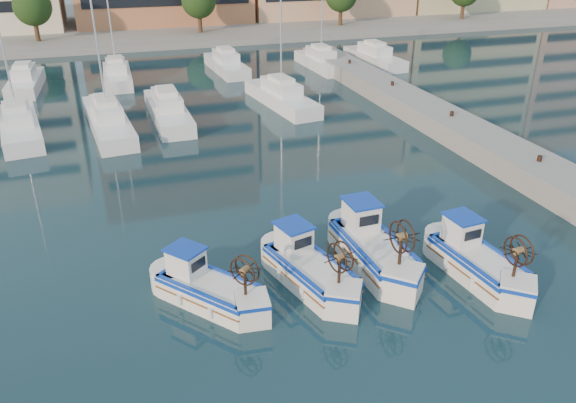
% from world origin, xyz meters
% --- Properties ---
extents(ground, '(300.00, 300.00, 0.00)m').
position_xyz_m(ground, '(0.00, 0.00, 0.00)').
color(ground, '#1B3D48').
rests_on(ground, ground).
extents(quay, '(3.00, 60.00, 1.20)m').
position_xyz_m(quay, '(13.00, 8.00, 0.60)').
color(quay, gray).
rests_on(quay, ground).
extents(yacht_marina, '(36.45, 23.02, 11.50)m').
position_xyz_m(yacht_marina, '(-2.46, 28.09, 0.53)').
color(yacht_marina, white).
rests_on(yacht_marina, ground).
extents(fishing_boat_a, '(3.59, 3.90, 2.44)m').
position_xyz_m(fishing_boat_a, '(-5.04, 1.00, 0.67)').
color(fishing_boat_a, white).
rests_on(fishing_boat_a, ground).
extents(fishing_boat_b, '(2.69, 4.31, 2.61)m').
position_xyz_m(fishing_boat_b, '(-1.30, 1.02, 0.72)').
color(fishing_boat_b, white).
rests_on(fishing_boat_b, ground).
extents(fishing_boat_c, '(2.04, 4.65, 2.88)m').
position_xyz_m(fishing_boat_c, '(1.53, 1.53, 0.79)').
color(fishing_boat_c, white).
rests_on(fishing_boat_c, ground).
extents(fishing_boat_d, '(2.13, 4.31, 2.63)m').
position_xyz_m(fishing_boat_d, '(4.87, -0.43, 0.73)').
color(fishing_boat_d, white).
rests_on(fishing_boat_d, ground).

